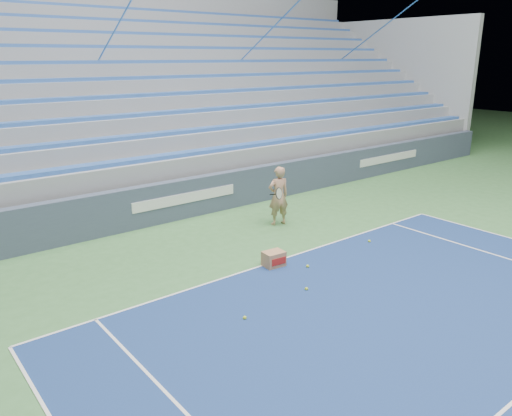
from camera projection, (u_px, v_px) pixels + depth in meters
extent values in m
cube|color=white|center=(277.00, 261.00, 11.01)|extent=(10.97, 0.05, 0.00)
cube|color=#3E495E|center=(183.00, 199.00, 13.84)|extent=(30.00, 0.30, 1.10)
cube|color=white|center=(186.00, 198.00, 13.71)|extent=(3.20, 0.02, 0.28)
cube|color=white|center=(389.00, 158.00, 19.07)|extent=(3.40, 0.02, 0.28)
cube|color=gray|center=(116.00, 170.00, 17.25)|extent=(30.00, 8.50, 1.10)
cube|color=gray|center=(114.00, 148.00, 17.02)|extent=(30.00, 8.50, 0.50)
cube|color=#3260B7|center=(169.00, 156.00, 14.03)|extent=(29.60, 0.42, 0.11)
cube|color=gray|center=(107.00, 132.00, 17.19)|extent=(30.00, 7.65, 0.50)
cube|color=#3260B7|center=(154.00, 134.00, 14.52)|extent=(29.60, 0.42, 0.11)
cube|color=gray|center=(101.00, 116.00, 17.36)|extent=(30.00, 6.80, 0.50)
cube|color=#3260B7|center=(140.00, 115.00, 15.01)|extent=(29.60, 0.42, 0.11)
cube|color=gray|center=(95.00, 100.00, 17.53)|extent=(30.00, 5.95, 0.50)
cube|color=#3260B7|center=(126.00, 96.00, 15.50)|extent=(29.60, 0.42, 0.11)
cube|color=gray|center=(89.00, 85.00, 17.70)|extent=(30.00, 5.10, 0.50)
cube|color=#3260B7|center=(114.00, 78.00, 15.99)|extent=(29.60, 0.42, 0.11)
cube|color=gray|center=(84.00, 70.00, 17.88)|extent=(30.00, 4.25, 0.50)
cube|color=#3260B7|center=(102.00, 62.00, 16.48)|extent=(29.60, 0.42, 0.11)
cube|color=gray|center=(78.00, 56.00, 18.05)|extent=(30.00, 3.40, 0.50)
cube|color=#3260B7|center=(91.00, 46.00, 16.97)|extent=(29.60, 0.42, 0.11)
cube|color=gray|center=(72.00, 42.00, 18.22)|extent=(30.00, 2.55, 0.50)
cube|color=#3260B7|center=(80.00, 32.00, 17.46)|extent=(29.60, 0.42, 0.11)
cube|color=gray|center=(67.00, 28.00, 18.39)|extent=(30.00, 1.70, 0.50)
cube|color=#3260B7|center=(71.00, 18.00, 17.95)|extent=(29.60, 0.42, 0.11)
cube|color=gray|center=(62.00, 14.00, 18.56)|extent=(30.00, 0.85, 0.50)
cube|color=#3260B7|center=(61.00, 5.00, 18.44)|extent=(29.60, 0.42, 0.11)
cube|color=gray|center=(392.00, 82.00, 25.54)|extent=(0.30, 8.80, 6.10)
cube|color=gray|center=(62.00, 74.00, 19.75)|extent=(31.00, 0.40, 7.30)
cylinder|color=#3675BF|center=(105.00, 48.00, 16.07)|extent=(0.05, 8.53, 5.04)
cylinder|color=#3675BF|center=(252.00, 49.00, 19.64)|extent=(0.05, 8.53, 5.04)
cylinder|color=#3675BF|center=(353.00, 50.00, 23.21)|extent=(0.05, 8.53, 5.04)
imported|color=tan|center=(278.00, 196.00, 13.21)|extent=(0.65, 0.51, 1.59)
cylinder|color=black|center=(275.00, 194.00, 12.77)|extent=(0.12, 0.27, 0.08)
cylinder|color=beige|center=(279.00, 193.00, 12.47)|extent=(0.29, 0.16, 0.28)
torus|color=black|center=(279.00, 193.00, 12.47)|extent=(0.31, 0.18, 0.30)
cube|color=#A97952|center=(274.00, 259.00, 10.71)|extent=(0.47, 0.37, 0.33)
cube|color=#B21E19|center=(279.00, 261.00, 10.58)|extent=(0.36, 0.04, 0.15)
sphere|color=#C2DE2D|center=(245.00, 318.00, 8.57)|extent=(0.07, 0.07, 0.07)
sphere|color=#C2DE2D|center=(306.00, 289.00, 9.63)|extent=(0.07, 0.07, 0.07)
sphere|color=#C2DE2D|center=(308.00, 266.00, 10.67)|extent=(0.07, 0.07, 0.07)
sphere|color=#C2DE2D|center=(369.00, 241.00, 12.12)|extent=(0.07, 0.07, 0.07)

